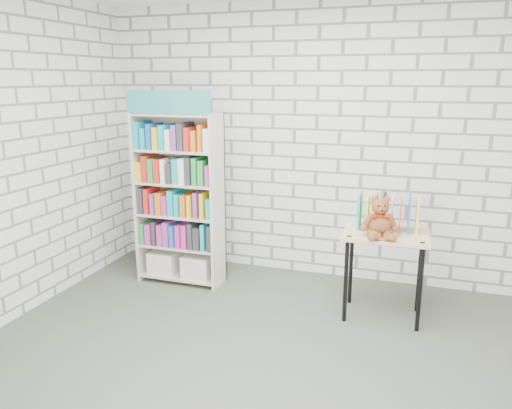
% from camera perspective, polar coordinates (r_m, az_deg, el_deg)
% --- Properties ---
extents(ground, '(4.50, 4.50, 0.00)m').
position_cam_1_polar(ground, '(3.79, -0.19, -18.48)').
color(ground, '#454B40').
rests_on(ground, ground).
extents(room_shell, '(4.52, 4.02, 2.81)m').
position_cam_1_polar(room_shell, '(3.20, -0.22, 9.51)').
color(room_shell, silver).
rests_on(room_shell, ground).
extents(bookshelf, '(0.87, 0.34, 1.94)m').
position_cam_1_polar(bookshelf, '(5.07, -8.74, 0.77)').
color(bookshelf, beige).
rests_on(bookshelf, ground).
extents(display_table, '(0.72, 0.51, 0.77)m').
position_cam_1_polar(display_table, '(4.43, 14.58, -4.51)').
color(display_table, '#D7B281').
rests_on(display_table, ground).
extents(table_books, '(0.50, 0.23, 0.30)m').
position_cam_1_polar(table_books, '(4.47, 14.86, -0.93)').
color(table_books, teal).
rests_on(table_books, display_table).
extents(teddy_bear, '(0.31, 0.30, 0.34)m').
position_cam_1_polar(teddy_bear, '(4.26, 13.97, -1.80)').
color(teddy_bear, brown).
rests_on(teddy_bear, display_table).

